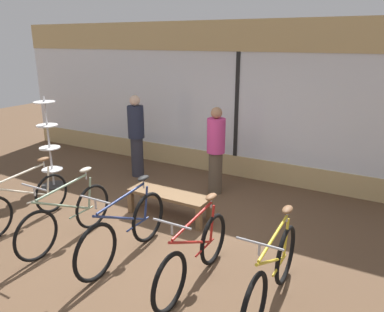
{
  "coord_description": "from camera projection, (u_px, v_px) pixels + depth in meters",
  "views": [
    {
      "loc": [
        2.96,
        -3.88,
        2.83
      ],
      "look_at": [
        0.0,
        1.36,
        0.95
      ],
      "focal_mm": 35.0,
      "sensor_mm": 36.0,
      "label": 1
    }
  ],
  "objects": [
    {
      "name": "ground_plane",
      "position": [
        146.0,
        242.0,
        5.45
      ],
      "size": [
        24.0,
        24.0,
        0.0
      ],
      "primitive_type": "plane",
      "color": "brown"
    },
    {
      "name": "shop_back_wall",
      "position": [
        237.0,
        100.0,
        7.67
      ],
      "size": [
        12.0,
        0.08,
        3.2
      ],
      "color": "tan",
      "rests_on": "ground_plane"
    },
    {
      "name": "bicycle_far_left",
      "position": [
        25.0,
        202.0,
        5.89
      ],
      "size": [
        0.46,
        1.74,
        1.02
      ],
      "color": "black",
      "rests_on": "ground_plane"
    },
    {
      "name": "bicycle_left",
      "position": [
        67.0,
        217.0,
        5.37
      ],
      "size": [
        0.46,
        1.74,
        1.03
      ],
      "color": "black",
      "rests_on": "ground_plane"
    },
    {
      "name": "bicycle_center",
      "position": [
        125.0,
        230.0,
        4.97
      ],
      "size": [
        0.46,
        1.81,
        1.05
      ],
      "color": "black",
      "rests_on": "ground_plane"
    },
    {
      "name": "bicycle_right",
      "position": [
        194.0,
        255.0,
        4.44
      ],
      "size": [
        0.46,
        1.73,
        1.02
      ],
      "color": "black",
      "rests_on": "ground_plane"
    },
    {
      "name": "bicycle_far_right",
      "position": [
        272.0,
        275.0,
        4.04
      ],
      "size": [
        0.46,
        1.79,
        1.04
      ],
      "color": "black",
      "rests_on": "ground_plane"
    },
    {
      "name": "accessory_rack",
      "position": [
        50.0,
        151.0,
        7.34
      ],
      "size": [
        0.48,
        0.48,
        1.8
      ],
      "color": "#333333",
      "rests_on": "ground_plane"
    },
    {
      "name": "display_bench",
      "position": [
        169.0,
        197.0,
        6.16
      ],
      "size": [
        1.4,
        0.44,
        0.42
      ],
      "color": "brown",
      "rests_on": "ground_plane"
    },
    {
      "name": "customer_near_rack",
      "position": [
        216.0,
        149.0,
        6.97
      ],
      "size": [
        0.39,
        0.39,
        1.66
      ],
      "color": "brown",
      "rests_on": "ground_plane"
    },
    {
      "name": "customer_by_window",
      "position": [
        136.0,
        134.0,
        7.86
      ],
      "size": [
        0.48,
        0.48,
        1.74
      ],
      "color": "#2D2D38",
      "rests_on": "ground_plane"
    }
  ]
}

